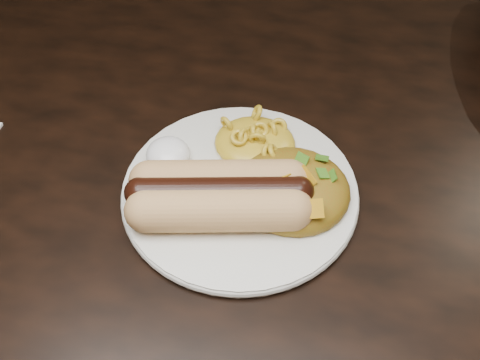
# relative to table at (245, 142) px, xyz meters

# --- Properties ---
(floor) EXTENTS (4.00, 4.00, 0.00)m
(floor) POSITION_rel_table_xyz_m (0.00, 0.00, -0.66)
(floor) COLOR #4E3A13
(floor) RESTS_ON ground
(table) EXTENTS (1.60, 0.90, 0.75)m
(table) POSITION_rel_table_xyz_m (0.00, 0.00, 0.00)
(table) COLOR black
(table) RESTS_ON floor
(plate) EXTENTS (0.28, 0.28, 0.01)m
(plate) POSITION_rel_table_xyz_m (0.03, -0.16, 0.10)
(plate) COLOR silver
(plate) RESTS_ON table
(hotdog) EXTENTS (0.14, 0.10, 0.04)m
(hotdog) POSITION_rel_table_xyz_m (0.01, -0.18, 0.12)
(hotdog) COLOR tan
(hotdog) RESTS_ON plate
(mac_and_cheese) EXTENTS (0.08, 0.07, 0.03)m
(mac_and_cheese) POSITION_rel_table_xyz_m (0.03, -0.10, 0.12)
(mac_and_cheese) COLOR gold
(mac_and_cheese) RESTS_ON plate
(sour_cream) EXTENTS (0.05, 0.05, 0.03)m
(sour_cream) POSITION_rel_table_xyz_m (-0.05, -0.14, 0.12)
(sour_cream) COLOR white
(sour_cream) RESTS_ON plate
(taco_salad) EXTENTS (0.11, 0.10, 0.05)m
(taco_salad) POSITION_rel_table_xyz_m (0.07, -0.15, 0.12)
(taco_salad) COLOR #9B2808
(taco_salad) RESTS_ON plate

